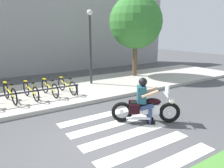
% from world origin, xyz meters
% --- Properties ---
extents(ground_plane, '(48.00, 48.00, 0.00)m').
position_xyz_m(ground_plane, '(0.00, 0.00, 0.00)').
color(ground_plane, '#4C4C4F').
extents(sidewalk, '(24.00, 4.40, 0.15)m').
position_xyz_m(sidewalk, '(0.00, 5.06, 0.07)').
color(sidewalk, '#B7B2A8').
rests_on(sidewalk, ground).
extents(crosswalk_stripe_0, '(2.80, 0.40, 0.01)m').
position_xyz_m(crosswalk_stripe_0, '(0.73, -1.60, 0.00)').
color(crosswalk_stripe_0, white).
rests_on(crosswalk_stripe_0, ground).
extents(crosswalk_stripe_1, '(2.80, 0.40, 0.01)m').
position_xyz_m(crosswalk_stripe_1, '(0.73, -0.80, 0.00)').
color(crosswalk_stripe_1, white).
rests_on(crosswalk_stripe_1, ground).
extents(crosswalk_stripe_2, '(2.80, 0.40, 0.01)m').
position_xyz_m(crosswalk_stripe_2, '(0.73, 0.00, 0.00)').
color(crosswalk_stripe_2, white).
rests_on(crosswalk_stripe_2, ground).
extents(crosswalk_stripe_3, '(2.80, 0.40, 0.01)m').
position_xyz_m(crosswalk_stripe_3, '(0.73, 0.80, 0.00)').
color(crosswalk_stripe_3, white).
rests_on(crosswalk_stripe_3, ground).
extents(crosswalk_stripe_4, '(2.80, 0.40, 0.01)m').
position_xyz_m(crosswalk_stripe_4, '(0.73, 1.60, 0.00)').
color(crosswalk_stripe_4, white).
rests_on(crosswalk_stripe_4, ground).
extents(motorcycle, '(1.86, 1.34, 1.26)m').
position_xyz_m(motorcycle, '(1.79, 0.37, 0.47)').
color(motorcycle, black).
rests_on(motorcycle, ground).
extents(rider, '(0.77, 0.74, 1.45)m').
position_xyz_m(rider, '(1.73, 0.42, 0.84)').
color(rider, '#1E4C59').
rests_on(rider, ground).
extents(bicycle_2, '(0.48, 1.71, 0.80)m').
position_xyz_m(bicycle_2, '(-1.58, 4.44, 0.51)').
color(bicycle_2, black).
rests_on(bicycle_2, sidewalk).
extents(bicycle_3, '(0.48, 1.66, 0.75)m').
position_xyz_m(bicycle_3, '(-0.81, 4.44, 0.49)').
color(bicycle_3, black).
rests_on(bicycle_3, sidewalk).
extents(bicycle_4, '(0.48, 1.62, 0.75)m').
position_xyz_m(bicycle_4, '(-0.03, 4.44, 0.49)').
color(bicycle_4, black).
rests_on(bicycle_4, sidewalk).
extents(bicycle_5, '(0.48, 1.63, 0.73)m').
position_xyz_m(bicycle_5, '(0.74, 4.44, 0.49)').
color(bicycle_5, black).
rests_on(bicycle_5, sidewalk).
extents(bike_rack, '(4.48, 0.07, 0.49)m').
position_xyz_m(bike_rack, '(-1.20, 3.89, 0.57)').
color(bike_rack, '#333338').
rests_on(bike_rack, sidewalk).
extents(street_lamp, '(0.28, 0.28, 3.89)m').
position_xyz_m(street_lamp, '(2.49, 5.46, 2.38)').
color(street_lamp, '#2D2D33').
rests_on(street_lamp, ground).
extents(tree_near_rack, '(3.15, 3.15, 4.96)m').
position_xyz_m(tree_near_rack, '(5.75, 5.86, 3.38)').
color(tree_near_rack, brown).
rests_on(tree_near_rack, ground).
extents(building_backdrop, '(24.00, 1.20, 6.29)m').
position_xyz_m(building_backdrop, '(0.00, 10.76, 3.15)').
color(building_backdrop, '#969696').
rests_on(building_backdrop, ground).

